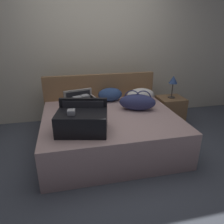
# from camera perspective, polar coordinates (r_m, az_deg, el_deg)

# --- Properties ---
(ground_plane) EXTENTS (12.00, 12.00, 0.00)m
(ground_plane) POSITION_cam_1_polar(r_m,az_deg,el_deg) (2.88, 1.26, -13.40)
(ground_plane) COLOR #4C515B
(back_wall) EXTENTS (8.00, 0.10, 2.60)m
(back_wall) POSITION_cam_1_polar(r_m,az_deg,el_deg) (3.98, -4.50, 16.72)
(back_wall) COLOR beige
(back_wall) RESTS_ON ground
(bed) EXTENTS (1.87, 1.57, 0.51)m
(bed) POSITION_cam_1_polar(r_m,az_deg,el_deg) (3.08, -0.48, -5.30)
(bed) COLOR #BC9993
(bed) RESTS_ON ground
(headboard) EXTENTS (1.91, 0.08, 0.92)m
(headboard) POSITION_cam_1_polar(r_m,az_deg,el_deg) (3.74, -3.16, 3.23)
(headboard) COLOR olive
(headboard) RESTS_ON ground
(hard_case_large) EXTENTS (0.66, 0.52, 0.36)m
(hard_case_large) POSITION_cam_1_polar(r_m,az_deg,el_deg) (2.49, -8.14, -2.30)
(hard_case_large) COLOR black
(hard_case_large) RESTS_ON bed
(hard_case_medium) EXTENTS (0.50, 0.43, 0.30)m
(hard_case_medium) POSITION_cam_1_polar(r_m,az_deg,el_deg) (3.10, -8.25, 2.19)
(hard_case_medium) COLOR gray
(hard_case_medium) RESTS_ON bed
(duffel_bag) EXTENTS (0.58, 0.39, 0.30)m
(duffel_bag) POSITION_cam_1_polar(r_m,az_deg,el_deg) (3.15, 6.88, 2.70)
(duffel_bag) COLOR navy
(duffel_bag) RESTS_ON bed
(pillow_near_headboard) EXTENTS (0.51, 0.36, 0.22)m
(pillow_near_headboard) POSITION_cam_1_polar(r_m,az_deg,el_deg) (3.54, 7.69, 4.59)
(pillow_near_headboard) COLOR white
(pillow_near_headboard) RESTS_ON bed
(pillow_center_head) EXTENTS (0.41, 0.28, 0.22)m
(pillow_center_head) POSITION_cam_1_polar(r_m,az_deg,el_deg) (3.53, -0.50, 4.76)
(pillow_center_head) COLOR navy
(pillow_center_head) RESTS_ON bed
(nightstand) EXTENTS (0.44, 0.40, 0.51)m
(nightstand) POSITION_cam_1_polar(r_m,az_deg,el_deg) (3.93, 15.36, 0.22)
(nightstand) COLOR olive
(nightstand) RESTS_ON ground
(table_lamp) EXTENTS (0.15, 0.15, 0.39)m
(table_lamp) POSITION_cam_1_polar(r_m,az_deg,el_deg) (3.77, 16.21, 7.99)
(table_lamp) COLOR #3F3833
(table_lamp) RESTS_ON nightstand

